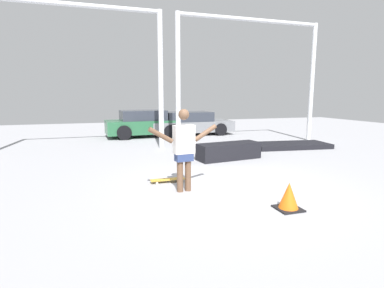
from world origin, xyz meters
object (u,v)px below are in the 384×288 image
parked_car_grey (190,123)px  traffic_cone (289,196)px  grind_box (229,151)px  skateboard (168,180)px  manual_pad (290,145)px  skateboarder (184,146)px  parked_car_green (145,124)px

parked_car_grey → traffic_cone: (-1.45, -10.75, -0.35)m
grind_box → traffic_cone: bearing=-100.4°
skateboard → manual_pad: size_ratio=0.28×
manual_pad → skateboard: bearing=-150.6°
grind_box → traffic_cone: 4.43m
grind_box → parked_car_grey: size_ratio=0.47×
skateboard → grind_box: size_ratio=0.39×
grind_box → manual_pad: 3.53m
skateboarder → parked_car_green: bearing=80.2°
traffic_cone → parked_car_green: bearing=94.9°
skateboarder → traffic_cone: 2.32m
grind_box → manual_pad: size_ratio=0.70×
skateboard → parked_car_grey: bearing=70.0°
traffic_cone → skateboard: bearing=125.7°
parked_car_green → parked_car_grey: (2.36, 0.08, -0.06)m
manual_pad → traffic_cone: bearing=-126.0°
skateboard → parked_car_grey: (3.15, 8.39, 0.53)m
skateboard → manual_pad: 6.64m
manual_pad → parked_car_grey: bearing=117.3°
parked_car_green → traffic_cone: bearing=-88.0°
manual_pad → traffic_cone: (-4.09, -5.63, 0.15)m
grind_box → traffic_cone: grind_box is taller
manual_pad → parked_car_green: parked_car_green is taller
parked_car_green → traffic_cone: parked_car_green is taller
traffic_cone → manual_pad: bearing=54.0°
skateboard → grind_box: grind_box is taller
skateboarder → parked_car_grey: (2.96, 9.16, -0.39)m
skateboarder → manual_pad: size_ratio=0.59×
skateboarder → traffic_cone: skateboarder is taller
grind_box → parked_car_green: 6.57m
skateboard → manual_pad: (5.78, 3.26, 0.03)m
grind_box → parked_car_green: parked_car_green is taller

